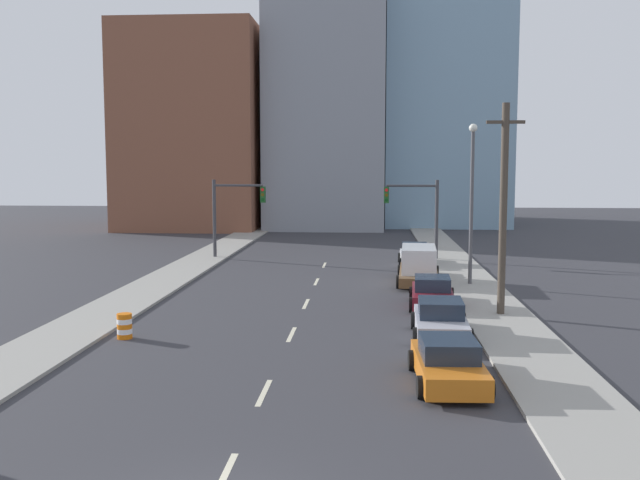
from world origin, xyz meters
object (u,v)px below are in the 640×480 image
at_px(utility_pole_right_mid, 503,208).
at_px(box_truck_brown, 419,266).
at_px(sedan_maroon, 432,293).
at_px(traffic_signal_right, 421,209).
at_px(sedan_orange, 448,363).
at_px(traffic_signal_left, 230,208).
at_px(street_lamp, 472,193).
at_px(sedan_silver, 440,320).
at_px(traffic_barrel, 125,326).
at_px(sedan_white, 415,255).

bearing_deg(utility_pole_right_mid, box_truck_brown, 109.26).
height_order(utility_pole_right_mid, sedan_maroon, utility_pole_right_mid).
bearing_deg(box_truck_brown, sedan_maroon, -85.15).
height_order(traffic_signal_right, sedan_orange, traffic_signal_right).
bearing_deg(traffic_signal_left, street_lamp, -34.39).
bearing_deg(utility_pole_right_mid, traffic_signal_left, 130.28).
xyz_separation_m(sedan_silver, box_truck_brown, (-0.00, 12.53, 0.31)).
xyz_separation_m(sedan_silver, sedan_maroon, (0.19, 5.89, -0.02)).
height_order(traffic_barrel, street_lamp, street_lamp).
height_order(traffic_signal_left, sedan_orange, traffic_signal_left).
xyz_separation_m(street_lamp, sedan_orange, (-3.03, -17.60, -4.38)).
distance_m(traffic_barrel, sedan_silver, 11.89).
xyz_separation_m(traffic_barrel, sedan_maroon, (12.04, 6.86, 0.18)).
xyz_separation_m(traffic_barrel, sedan_silver, (11.85, 0.97, 0.19)).
xyz_separation_m(sedan_orange, sedan_white, (0.54, 25.62, 0.02)).
distance_m(utility_pole_right_mid, traffic_barrel, 16.19).
distance_m(utility_pole_right_mid, box_truck_brown, 9.72).
distance_m(utility_pole_right_mid, sedan_maroon, 5.22).
bearing_deg(sedan_silver, traffic_signal_left, 121.01).
xyz_separation_m(utility_pole_right_mid, sedan_silver, (-2.96, -4.05, -4.00)).
bearing_deg(sedan_white, traffic_signal_left, 170.58).
bearing_deg(traffic_barrel, sedan_silver, 4.68).
bearing_deg(sedan_silver, sedan_white, 91.13).
bearing_deg(traffic_signal_right, traffic_barrel, -118.47).
relative_size(utility_pole_right_mid, box_truck_brown, 1.40).
bearing_deg(sedan_orange, street_lamp, 78.28).
xyz_separation_m(box_truck_brown, sedan_white, (0.23, 7.34, -0.32)).
bearing_deg(traffic_barrel, sedan_orange, -22.49).
xyz_separation_m(sedan_orange, box_truck_brown, (0.31, 18.28, 0.34)).
bearing_deg(traffic_signal_left, traffic_barrel, -88.53).
bearing_deg(traffic_barrel, utility_pole_right_mid, 18.72).
bearing_deg(sedan_silver, sedan_orange, -91.38).
bearing_deg(traffic_signal_right, traffic_signal_left, 180.00).
xyz_separation_m(traffic_signal_left, box_truck_brown, (12.44, -9.69, -2.57)).
xyz_separation_m(traffic_signal_right, sedan_orange, (-1.05, -27.97, -2.92)).
distance_m(street_lamp, sedan_orange, 18.39).
bearing_deg(utility_pole_right_mid, sedan_white, 99.81).
height_order(traffic_signal_left, utility_pole_right_mid, utility_pole_right_mid).
bearing_deg(sedan_silver, street_lamp, 78.90).
distance_m(traffic_signal_left, sedan_maroon, 20.85).
bearing_deg(sedan_maroon, sedan_white, 93.02).
distance_m(traffic_signal_right, box_truck_brown, 10.06).
xyz_separation_m(traffic_signal_right, traffic_barrel, (-12.58, -23.20, -3.08)).
height_order(sedan_orange, sedan_silver, sedan_silver).
bearing_deg(utility_pole_right_mid, street_lamp, 91.84).
distance_m(utility_pole_right_mid, street_lamp, 7.82).
relative_size(traffic_barrel, sedan_orange, 0.21).
xyz_separation_m(traffic_signal_right, utility_pole_right_mid, (2.23, -18.18, 1.12)).
distance_m(box_truck_brown, sedan_white, 7.35).
xyz_separation_m(utility_pole_right_mid, sedan_maroon, (-2.77, 1.85, -4.01)).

